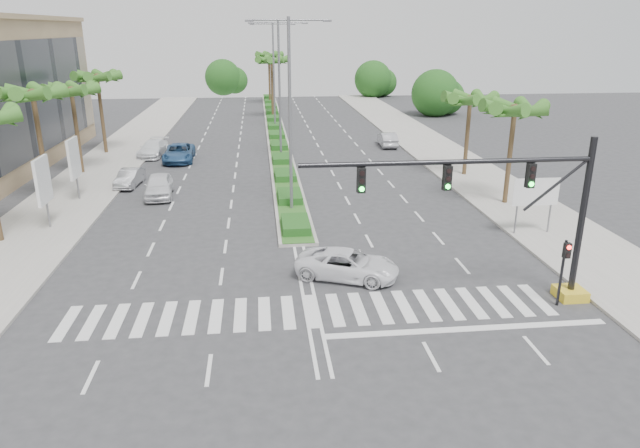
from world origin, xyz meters
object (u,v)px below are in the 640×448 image
(car_parked_a, at_px, (159,186))
(car_parked_b, at_px, (129,178))
(car_crossing, at_px, (348,264))
(car_parked_c, at_px, (179,153))
(car_parked_d, at_px, (153,149))
(car_right, at_px, (388,139))

(car_parked_a, relative_size, car_parked_b, 1.20)
(car_parked_b, bearing_deg, car_crossing, -46.99)
(car_parked_c, xyz_separation_m, car_parked_d, (-2.65, 2.39, -0.04))
(car_parked_d, bearing_deg, car_right, 12.66)
(car_right, bearing_deg, car_parked_c, 15.81)
(car_parked_b, xyz_separation_m, car_crossing, (13.83, -18.36, 0.04))
(car_parked_c, bearing_deg, car_parked_d, 136.81)
(car_crossing, distance_m, car_right, 32.64)
(car_crossing, bearing_deg, car_parked_d, 47.65)
(car_parked_a, distance_m, car_right, 25.79)
(car_parked_b, height_order, car_parked_d, car_parked_d)
(car_parked_a, height_order, car_right, car_parked_a)
(car_parked_a, xyz_separation_m, car_parked_b, (-2.67, 3.13, -0.15))
(car_right, bearing_deg, car_parked_b, 32.47)
(car_parked_a, distance_m, car_parked_b, 4.12)
(car_parked_c, bearing_deg, car_parked_b, -108.85)
(car_parked_a, relative_size, car_parked_c, 0.85)
(car_parked_c, xyz_separation_m, car_right, (20.11, 4.69, -0.05))
(car_right, bearing_deg, car_crossing, 76.79)
(car_parked_b, height_order, car_right, car_right)
(car_parked_a, distance_m, car_parked_d, 14.12)
(car_parked_b, distance_m, car_crossing, 22.99)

